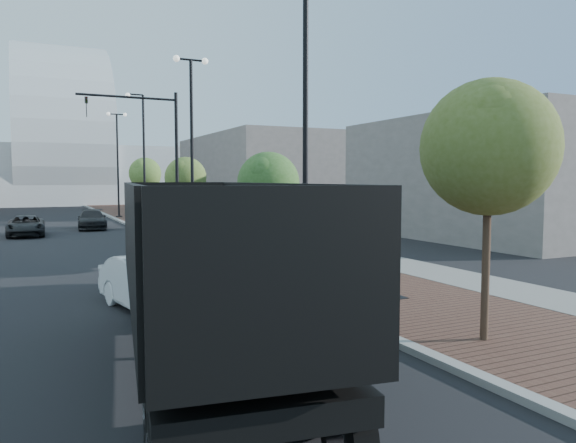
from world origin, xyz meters
name	(u,v)px	position (x,y,z in m)	size (l,w,h in m)	color
sidewalk	(167,221)	(3.50, 40.00, 0.06)	(7.00, 140.00, 0.12)	#4C2D23
concrete_strip	(200,220)	(6.20, 40.00, 0.07)	(2.40, 140.00, 0.13)	slate
curb	(123,222)	(0.00, 40.00, 0.07)	(0.30, 140.00, 0.14)	gray
dump_truck	(182,264)	(-3.46, 8.47, 1.39)	(4.28, 13.54, 3.30)	black
white_sedan	(153,284)	(-3.86, 9.84, 0.70)	(1.48, 4.23, 1.39)	white
dark_car_mid	(26,226)	(-6.83, 32.21, 0.62)	(2.06, 4.46, 1.24)	black
dark_car_far	(92,219)	(-2.73, 35.54, 0.66)	(1.84, 4.54, 1.32)	black
pedestrian	(328,238)	(4.55, 15.59, 0.96)	(0.70, 0.46, 1.92)	black
streetlight_1	(302,146)	(0.49, 10.00, 4.34)	(1.44, 0.56, 9.21)	black
streetlight_2	(192,150)	(0.60, 22.00, 4.82)	(1.72, 0.56, 9.28)	black
streetlight_3	(143,166)	(0.49, 34.00, 4.34)	(1.44, 0.56, 9.21)	black
streetlight_4	(118,164)	(0.60, 46.00, 4.82)	(1.72, 0.56, 9.28)	black
traffic_mast	(160,149)	(-0.30, 25.00, 4.98)	(5.09, 0.20, 8.00)	black
tree_0	(490,148)	(1.65, 4.02, 3.98)	(2.71, 2.71, 5.35)	#382619
tree_1	(269,183)	(1.65, 15.02, 3.23)	(2.42, 2.38, 4.44)	#382619
tree_2	(186,178)	(1.65, 27.02, 3.49)	(2.44, 2.40, 4.70)	#382619
tree_3	(146,174)	(1.65, 39.02, 3.87)	(2.49, 2.46, 5.11)	#382619
convention_center	(61,163)	(-2.00, 85.00, 6.00)	(50.00, 30.00, 50.00)	#AEB5B8
commercial_block_ne	(261,174)	(16.00, 50.00, 4.00)	(12.00, 22.00, 8.00)	#625B58
commercial_block_e	(489,178)	(18.00, 20.00, 3.50)	(10.00, 16.00, 7.00)	#615B58
utility_cover_1	(396,297)	(2.40, 8.00, 0.13)	(0.50, 0.50, 0.02)	black
utility_cover_2	(250,251)	(2.40, 19.00, 0.13)	(0.50, 0.50, 0.02)	black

